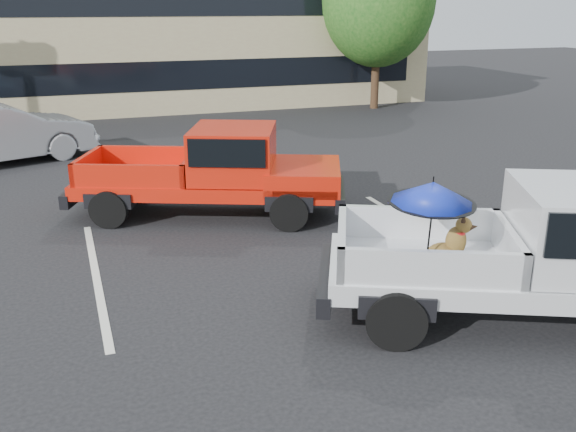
% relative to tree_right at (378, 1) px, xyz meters
% --- Properties ---
extents(ground, '(90.00, 90.00, 0.00)m').
position_rel_tree_right_xyz_m(ground, '(-9.00, -16.00, -4.21)').
color(ground, black).
rests_on(ground, ground).
extents(stripe_left, '(0.12, 5.00, 0.01)m').
position_rel_tree_right_xyz_m(stripe_left, '(-12.00, -14.00, -4.21)').
color(stripe_left, silver).
rests_on(stripe_left, ground).
extents(stripe_right, '(0.12, 5.00, 0.01)m').
position_rel_tree_right_xyz_m(stripe_right, '(-6.00, -14.00, -4.21)').
color(stripe_right, silver).
rests_on(stripe_right, ground).
extents(motel_building, '(20.40, 8.40, 6.30)m').
position_rel_tree_right_xyz_m(motel_building, '(-7.00, 4.99, -1.00)').
color(motel_building, tan).
rests_on(motel_building, ground).
extents(tree_right, '(4.46, 4.46, 6.78)m').
position_rel_tree_right_xyz_m(tree_right, '(0.00, 0.00, 0.00)').
color(tree_right, '#332114').
rests_on(tree_right, ground).
extents(silver_pickup, '(5.99, 4.18, 2.06)m').
position_rel_tree_right_xyz_m(silver_pickup, '(-6.28, -17.60, -3.16)').
color(silver_pickup, black).
rests_on(silver_pickup, ground).
extents(red_pickup, '(5.75, 3.83, 1.79)m').
position_rel_tree_right_xyz_m(red_pickup, '(-9.26, -11.64, -3.23)').
color(red_pickup, black).
rests_on(red_pickup, ground).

